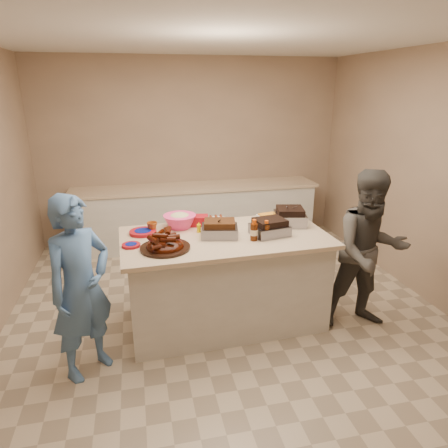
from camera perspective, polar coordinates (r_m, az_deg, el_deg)
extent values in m
cube|color=#47230F|center=(3.79, -0.63, -1.78)|extent=(0.38, 0.32, 0.10)
cube|color=black|center=(3.86, 6.50, -1.53)|extent=(0.37, 0.33, 0.10)
cube|color=gray|center=(4.17, 9.33, -0.07)|extent=(0.37, 0.37, 0.12)
cylinder|color=silver|center=(4.20, -1.06, 0.31)|extent=(0.32, 0.32, 0.05)
cube|color=orange|center=(4.27, 6.84, 0.50)|extent=(0.31, 0.25, 0.07)
cylinder|color=#3F1805|center=(3.71, 4.26, -2.33)|extent=(0.07, 0.07, 0.20)
cylinder|color=#3F1805|center=(3.74, 6.00, -2.20)|extent=(0.06, 0.06, 0.18)
cylinder|color=#F6D702|center=(3.91, -3.61, -1.18)|extent=(0.04, 0.04, 0.11)
imported|color=silver|center=(4.06, -1.65, -0.37)|extent=(0.13, 0.05, 0.13)
cylinder|color=maroon|center=(3.94, -11.49, -1.36)|extent=(0.27, 0.27, 0.03)
cylinder|color=maroon|center=(3.65, -13.11, -3.15)|extent=(0.17, 0.17, 0.02)
imported|color=#964614|center=(3.98, -10.18, -1.05)|extent=(0.11, 0.10, 0.10)
cube|color=maroon|center=(4.11, -3.70, -0.16)|extent=(0.22, 0.18, 0.10)
imported|color=#486FA5|center=(3.80, -18.41, -18.98)|extent=(1.44, 1.52, 0.37)
imported|color=#484541|center=(4.41, 18.85, -13.21)|extent=(0.93, 1.65, 0.60)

